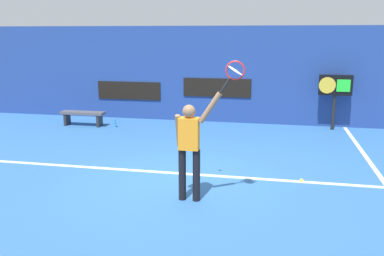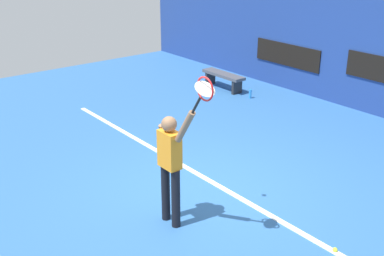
{
  "view_description": "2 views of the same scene",
  "coord_description": "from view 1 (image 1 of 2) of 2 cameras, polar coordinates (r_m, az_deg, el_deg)",
  "views": [
    {
      "loc": [
        1.82,
        -7.49,
        2.85
      ],
      "look_at": [
        0.4,
        -0.46,
        1.18
      ],
      "focal_mm": 38.24,
      "sensor_mm": 36.0,
      "label": 1
    },
    {
      "loc": [
        5.44,
        -4.55,
        4.01
      ],
      "look_at": [
        0.5,
        -0.58,
        1.45
      ],
      "focal_mm": 44.99,
      "sensor_mm": 36.0,
      "label": 2
    }
  ],
  "objects": [
    {
      "name": "ground_plane",
      "position": [
        8.22,
        -2.08,
        -7.21
      ],
      "size": [
        18.0,
        18.0,
        0.0
      ],
      "primitive_type": "plane",
      "color": "#2D609E"
    },
    {
      "name": "back_wall",
      "position": [
        13.35,
        3.59,
        7.43
      ],
      "size": [
        18.0,
        0.2,
        3.08
      ],
      "primitive_type": "cube",
      "color": "navy",
      "rests_on": "ground_plane"
    },
    {
      "name": "sponsor_banner_center",
      "position": [
        13.28,
        3.49,
        5.63
      ],
      "size": [
        2.2,
        0.03,
        0.6
      ],
      "primitive_type": "cube",
      "color": "black"
    },
    {
      "name": "sponsor_banner_portside",
      "position": [
        14.03,
        -8.79,
        5.17
      ],
      "size": [
        2.2,
        0.03,
        0.6
      ],
      "primitive_type": "cube",
      "color": "black"
    },
    {
      "name": "court_baseline",
      "position": [
        8.54,
        -1.53,
        -6.37
      ],
      "size": [
        10.0,
        0.1,
        0.01
      ],
      "primitive_type": "cube",
      "color": "white",
      "rests_on": "ground_plane"
    },
    {
      "name": "court_sideline",
      "position": [
        10.15,
        23.49,
        -4.31
      ],
      "size": [
        0.1,
        7.0,
        0.01
      ],
      "primitive_type": "cube",
      "color": "white",
      "rests_on": "ground_plane"
    },
    {
      "name": "tennis_player",
      "position": [
        6.95,
        -0.34,
        -2.29
      ],
      "size": [
        0.8,
        0.31,
        1.92
      ],
      "color": "black",
      "rests_on": "ground_plane"
    },
    {
      "name": "tennis_racket",
      "position": [
        6.61,
        5.88,
        7.74
      ],
      "size": [
        0.47,
        0.27,
        0.6
      ],
      "color": "black"
    },
    {
      "name": "scoreboard_clock",
      "position": [
        12.87,
        19.35,
        5.35
      ],
      "size": [
        0.96,
        0.2,
        1.65
      ],
      "color": "black",
      "rests_on": "ground_plane"
    },
    {
      "name": "court_bench",
      "position": [
        13.3,
        -14.98,
        1.75
      ],
      "size": [
        1.4,
        0.36,
        0.45
      ],
      "color": "#4C4C51",
      "rests_on": "ground_plane"
    },
    {
      "name": "water_bottle",
      "position": [
        12.91,
        -10.7,
        0.64
      ],
      "size": [
        0.07,
        0.07,
        0.24
      ],
      "primitive_type": "cylinder",
      "color": "#338CD8",
      "rests_on": "ground_plane"
    },
    {
      "name": "spare_ball",
      "position": [
        8.37,
        15.04,
        -7.05
      ],
      "size": [
        0.07,
        0.07,
        0.07
      ],
      "primitive_type": "sphere",
      "color": "#CCE033",
      "rests_on": "ground_plane"
    }
  ]
}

